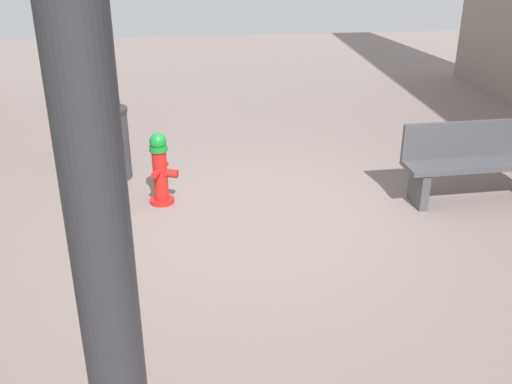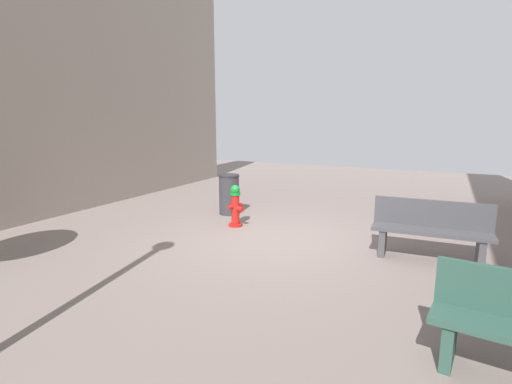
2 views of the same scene
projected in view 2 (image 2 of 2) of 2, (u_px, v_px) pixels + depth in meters
ground_plane at (271, 239)px, 7.22m from camera, size 23.40×23.40×0.00m
fire_hydrant at (236, 206)px, 8.03m from camera, size 0.37×0.40×0.88m
bench_near at (431, 229)px, 6.12m from camera, size 1.80×0.52×0.95m
trash_bin at (229, 194)px, 9.07m from camera, size 0.49×0.49×0.94m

